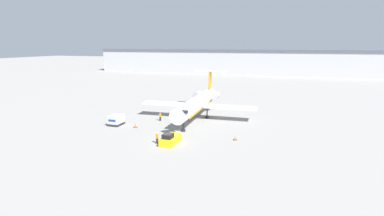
{
  "coord_description": "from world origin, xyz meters",
  "views": [
    {
      "loc": [
        18.12,
        -41.2,
        15.3
      ],
      "look_at": [
        0.0,
        11.71,
        3.41
      ],
      "focal_mm": 28.0,
      "sensor_mm": 36.0,
      "label": 1
    }
  ],
  "objects_px": {
    "airplane_main": "(198,102)",
    "worker_by_wing": "(160,117)",
    "luggage_cart": "(116,120)",
    "worker_near_tug": "(157,138)",
    "traffic_cone_left": "(135,126)",
    "traffic_cone_right": "(235,138)",
    "pushback_tug": "(170,139)"
  },
  "relations": [
    {
      "from": "airplane_main",
      "to": "worker_by_wing",
      "type": "bearing_deg",
      "value": -146.31
    },
    {
      "from": "traffic_cone_left",
      "to": "traffic_cone_right",
      "type": "bearing_deg",
      "value": -4.29
    },
    {
      "from": "worker_near_tug",
      "to": "worker_by_wing",
      "type": "height_order",
      "value": "worker_near_tug"
    },
    {
      "from": "pushback_tug",
      "to": "luggage_cart",
      "type": "bearing_deg",
      "value": 154.46
    },
    {
      "from": "pushback_tug",
      "to": "worker_by_wing",
      "type": "height_order",
      "value": "pushback_tug"
    },
    {
      "from": "airplane_main",
      "to": "pushback_tug",
      "type": "bearing_deg",
      "value": -86.8
    },
    {
      "from": "airplane_main",
      "to": "worker_by_wing",
      "type": "relative_size",
      "value": 15.4
    },
    {
      "from": "worker_near_tug",
      "to": "traffic_cone_right",
      "type": "xyz_separation_m",
      "value": [
        11.26,
        5.83,
        -0.67
      ]
    },
    {
      "from": "airplane_main",
      "to": "luggage_cart",
      "type": "bearing_deg",
      "value": -142.58
    },
    {
      "from": "luggage_cart",
      "to": "worker_near_tug",
      "type": "relative_size",
      "value": 1.6
    },
    {
      "from": "airplane_main",
      "to": "traffic_cone_right",
      "type": "distance_m",
      "value": 16.06
    },
    {
      "from": "pushback_tug",
      "to": "traffic_cone_left",
      "type": "bearing_deg",
      "value": 146.78
    },
    {
      "from": "worker_by_wing",
      "to": "traffic_cone_right",
      "type": "height_order",
      "value": "worker_by_wing"
    },
    {
      "from": "luggage_cart",
      "to": "worker_by_wing",
      "type": "distance_m",
      "value": 8.83
    },
    {
      "from": "pushback_tug",
      "to": "traffic_cone_right",
      "type": "height_order",
      "value": "pushback_tug"
    },
    {
      "from": "luggage_cart",
      "to": "traffic_cone_left",
      "type": "bearing_deg",
      "value": -4.16
    },
    {
      "from": "airplane_main",
      "to": "worker_by_wing",
      "type": "distance_m",
      "value": 8.37
    },
    {
      "from": "airplane_main",
      "to": "traffic_cone_left",
      "type": "xyz_separation_m",
      "value": [
        -8.98,
        -10.5,
        -3.07
      ]
    },
    {
      "from": "luggage_cart",
      "to": "worker_near_tug",
      "type": "xyz_separation_m",
      "value": [
        12.32,
        -7.59,
        -0.03
      ]
    },
    {
      "from": "pushback_tug",
      "to": "airplane_main",
      "type": "bearing_deg",
      "value": 93.2
    },
    {
      "from": "airplane_main",
      "to": "traffic_cone_right",
      "type": "height_order",
      "value": "airplane_main"
    },
    {
      "from": "worker_by_wing",
      "to": "pushback_tug",
      "type": "bearing_deg",
      "value": -58.92
    },
    {
      "from": "airplane_main",
      "to": "worker_by_wing",
      "type": "height_order",
      "value": "airplane_main"
    },
    {
      "from": "traffic_cone_left",
      "to": "worker_near_tug",
      "type": "bearing_deg",
      "value": -42.34
    },
    {
      "from": "traffic_cone_left",
      "to": "airplane_main",
      "type": "bearing_deg",
      "value": 49.49
    },
    {
      "from": "pushback_tug",
      "to": "worker_near_tug",
      "type": "height_order",
      "value": "pushback_tug"
    },
    {
      "from": "luggage_cart",
      "to": "worker_near_tug",
      "type": "height_order",
      "value": "luggage_cart"
    },
    {
      "from": "airplane_main",
      "to": "traffic_cone_left",
      "type": "distance_m",
      "value": 14.15
    },
    {
      "from": "airplane_main",
      "to": "traffic_cone_right",
      "type": "xyz_separation_m",
      "value": [
        10.27,
        -11.95,
        -3.12
      ]
    },
    {
      "from": "pushback_tug",
      "to": "worker_by_wing",
      "type": "distance_m",
      "value": 14.69
    },
    {
      "from": "pushback_tug",
      "to": "worker_near_tug",
      "type": "distance_m",
      "value": 2.11
    },
    {
      "from": "worker_near_tug",
      "to": "traffic_cone_right",
      "type": "relative_size",
      "value": 2.89
    }
  ]
}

